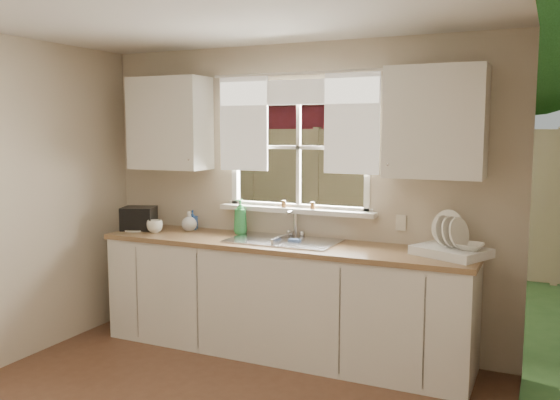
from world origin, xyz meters
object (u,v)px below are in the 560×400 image
at_px(soap_bottle_a, 240,216).
at_px(black_appliance, 139,218).
at_px(cup, 155,226).
at_px(dish_rack, 451,247).

distance_m(soap_bottle_a, black_appliance, 0.95).
bearing_deg(cup, soap_bottle_a, 5.02).
distance_m(cup, black_appliance, 0.23).
height_order(dish_rack, black_appliance, dish_rack).
height_order(soap_bottle_a, cup, soap_bottle_a).
relative_size(dish_rack, cup, 4.25).
xyz_separation_m(soap_bottle_a, black_appliance, (-0.93, -0.19, -0.05)).
bearing_deg(cup, black_appliance, 148.75).
bearing_deg(dish_rack, soap_bottle_a, 175.29).
distance_m(soap_bottle_a, cup, 0.76).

